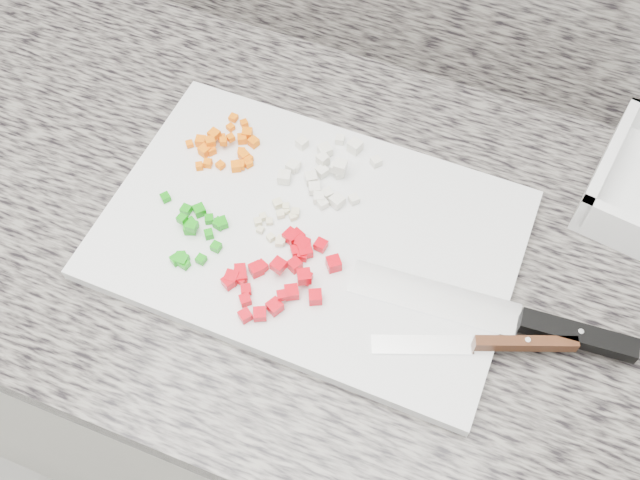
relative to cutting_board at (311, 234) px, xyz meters
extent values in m
cube|color=white|center=(-0.10, 0.02, -0.48)|extent=(3.92, 0.62, 0.86)
cube|color=#6A655D|center=(-0.10, 0.02, -0.03)|extent=(3.96, 0.64, 0.04)
cube|color=silver|center=(0.00, 0.00, 0.00)|extent=(0.49, 0.33, 0.02)
cube|color=orange|center=(-0.16, 0.12, 0.01)|extent=(0.01, 0.01, 0.01)
cube|color=orange|center=(-0.12, 0.06, 0.01)|extent=(0.01, 0.01, 0.01)
cube|color=orange|center=(-0.16, 0.04, 0.01)|extent=(0.01, 0.01, 0.01)
cube|color=orange|center=(-0.17, 0.04, 0.01)|extent=(0.01, 0.01, 0.01)
cube|color=orange|center=(-0.13, 0.09, 0.01)|extent=(0.02, 0.02, 0.01)
cube|color=orange|center=(-0.13, 0.10, 0.01)|extent=(0.02, 0.02, 0.01)
cube|color=orange|center=(-0.12, 0.07, 0.01)|extent=(0.02, 0.02, 0.01)
cube|color=orange|center=(-0.17, 0.07, 0.02)|extent=(0.02, 0.02, 0.01)
cube|color=orange|center=(-0.14, 0.09, 0.02)|extent=(0.01, 0.01, 0.01)
cube|color=orange|center=(-0.16, 0.11, 0.01)|extent=(0.01, 0.01, 0.01)
cube|color=orange|center=(-0.16, 0.09, 0.01)|extent=(0.01, 0.01, 0.01)
cube|color=orange|center=(-0.11, 0.06, 0.01)|extent=(0.01, 0.01, 0.01)
cube|color=orange|center=(-0.17, 0.08, 0.02)|extent=(0.02, 0.02, 0.01)
cube|color=orange|center=(-0.17, 0.06, 0.01)|extent=(0.02, 0.02, 0.01)
cube|color=orange|center=(-0.15, 0.08, 0.02)|extent=(0.01, 0.01, 0.01)
cube|color=orange|center=(-0.18, 0.07, 0.01)|extent=(0.01, 0.01, 0.01)
cube|color=orange|center=(-0.13, 0.08, 0.01)|extent=(0.01, 0.01, 0.01)
cube|color=orange|center=(-0.16, 0.06, 0.01)|extent=(0.02, 0.02, 0.01)
cube|color=orange|center=(-0.14, 0.12, 0.01)|extent=(0.01, 0.01, 0.01)
cube|color=orange|center=(-0.12, 0.05, 0.01)|extent=(0.02, 0.02, 0.01)
cube|color=orange|center=(-0.19, 0.06, 0.01)|extent=(0.01, 0.01, 0.01)
cube|color=orange|center=(-0.14, 0.05, 0.01)|extent=(0.01, 0.01, 0.01)
cube|color=orange|center=(-0.12, 0.09, 0.01)|extent=(0.01, 0.01, 0.01)
cube|color=orange|center=(-0.11, 0.07, 0.01)|extent=(0.01, 0.01, 0.01)
cube|color=silver|center=(0.01, 0.13, 0.02)|extent=(0.02, 0.02, 0.02)
cube|color=silver|center=(-0.03, 0.11, 0.02)|extent=(0.02, 0.02, 0.01)
cube|color=silver|center=(0.00, 0.05, 0.01)|extent=(0.02, 0.02, 0.01)
cube|color=silver|center=(0.02, 0.05, 0.02)|extent=(0.02, 0.02, 0.01)
cube|color=silver|center=(-0.03, 0.07, 0.02)|extent=(0.02, 0.02, 0.01)
cube|color=silver|center=(-0.02, 0.10, 0.01)|extent=(0.02, 0.02, 0.01)
cube|color=silver|center=(-0.06, 0.12, 0.01)|extent=(0.02, 0.02, 0.01)
cube|color=silver|center=(-0.02, 0.09, 0.02)|extent=(0.01, 0.01, 0.01)
cube|color=silver|center=(0.00, 0.09, 0.02)|extent=(0.01, 0.01, 0.01)
cube|color=silver|center=(0.00, 0.09, 0.03)|extent=(0.02, 0.02, 0.01)
cube|color=silver|center=(-0.02, 0.14, 0.01)|extent=(0.01, 0.01, 0.01)
cube|color=silver|center=(-0.01, 0.04, 0.01)|extent=(0.02, 0.02, 0.01)
cube|color=silver|center=(0.00, 0.09, 0.01)|extent=(0.02, 0.02, 0.01)
cube|color=silver|center=(0.03, 0.06, 0.01)|extent=(0.02, 0.02, 0.01)
cube|color=silver|center=(-0.02, 0.08, 0.01)|extent=(0.02, 0.02, 0.01)
cube|color=silver|center=(-0.06, 0.06, 0.02)|extent=(0.02, 0.02, 0.01)
cube|color=silver|center=(0.04, 0.12, 0.01)|extent=(0.02, 0.02, 0.01)
cube|color=silver|center=(-0.02, 0.05, 0.02)|extent=(0.02, 0.02, 0.01)
cube|color=silver|center=(-0.05, 0.08, 0.01)|extent=(0.01, 0.01, 0.01)
cube|color=silver|center=(-0.05, 0.08, 0.01)|extent=(0.02, 0.02, 0.01)
cube|color=silver|center=(0.00, 0.04, 0.01)|extent=(0.02, 0.02, 0.01)
cube|color=#0F8C0C|center=(-0.14, -0.05, 0.02)|extent=(0.01, 0.01, 0.01)
cube|color=#0F8C0C|center=(-0.11, -0.05, 0.01)|extent=(0.01, 0.01, 0.01)
cube|color=#0F8C0C|center=(-0.12, -0.10, 0.01)|extent=(0.01, 0.01, 0.01)
cube|color=#0F8C0C|center=(-0.12, -0.09, 0.01)|extent=(0.01, 0.01, 0.01)
cube|color=#0F8C0C|center=(-0.13, -0.05, 0.01)|extent=(0.02, 0.02, 0.01)
cube|color=#0F8C0C|center=(-0.12, -0.10, 0.01)|extent=(0.01, 0.01, 0.01)
cube|color=#0F8C0C|center=(-0.13, -0.05, 0.02)|extent=(0.01, 0.01, 0.01)
cube|color=#0F8C0C|center=(-0.10, -0.03, 0.01)|extent=(0.01, 0.01, 0.01)
cube|color=#0F8C0C|center=(-0.09, -0.06, 0.01)|extent=(0.01, 0.01, 0.01)
cube|color=#0F8C0C|center=(-0.10, -0.09, 0.01)|extent=(0.01, 0.01, 0.01)
cube|color=#0F8C0C|center=(-0.18, -0.02, 0.01)|extent=(0.01, 0.01, 0.01)
cube|color=#0F8C0C|center=(-0.13, -0.05, 0.01)|extent=(0.02, 0.02, 0.01)
cube|color=#0F8C0C|center=(-0.10, -0.03, 0.01)|extent=(0.02, 0.02, 0.01)
cube|color=#0F8C0C|center=(-0.13, -0.10, 0.01)|extent=(0.01, 0.01, 0.01)
cube|color=#0F8C0C|center=(-0.12, -0.03, 0.01)|extent=(0.01, 0.01, 0.01)
cube|color=#0F8C0C|center=(-0.13, -0.03, 0.01)|extent=(0.02, 0.02, 0.01)
cube|color=#0F8C0C|center=(-0.15, -0.03, 0.01)|extent=(0.01, 0.01, 0.01)
cube|color=red|center=(-0.06, -0.10, 0.01)|extent=(0.02, 0.02, 0.01)
cube|color=red|center=(0.01, -0.03, 0.02)|extent=(0.02, 0.02, 0.01)
cube|color=red|center=(-0.01, -0.07, 0.03)|extent=(0.02, 0.02, 0.01)
cube|color=red|center=(-0.05, -0.08, 0.01)|extent=(0.02, 0.02, 0.01)
cube|color=red|center=(0.00, -0.02, 0.02)|extent=(0.02, 0.02, 0.01)
cube|color=red|center=(0.02, -0.07, 0.02)|extent=(0.01, 0.01, 0.01)
cube|color=red|center=(0.04, -0.04, 0.02)|extent=(0.02, 0.02, 0.02)
cube|color=red|center=(-0.05, -0.09, 0.01)|extent=(0.01, 0.01, 0.01)
cube|color=red|center=(0.04, -0.08, 0.02)|extent=(0.02, 0.02, 0.01)
cube|color=red|center=(0.01, -0.10, 0.02)|extent=(0.01, 0.01, 0.01)
cube|color=red|center=(0.01, -0.04, 0.01)|extent=(0.01, 0.01, 0.01)
cube|color=red|center=(-0.04, -0.10, 0.01)|extent=(0.02, 0.02, 0.01)
cube|color=red|center=(-0.01, -0.13, 0.02)|extent=(0.02, 0.02, 0.01)
cube|color=red|center=(0.02, -0.07, 0.03)|extent=(0.02, 0.02, 0.01)
cube|color=red|center=(-0.02, -0.02, 0.02)|extent=(0.02, 0.02, 0.01)
cube|color=red|center=(-0.01, -0.02, 0.02)|extent=(0.02, 0.02, 0.01)
cube|color=red|center=(-0.02, -0.13, 0.01)|extent=(0.02, 0.02, 0.01)
cube|color=red|center=(0.00, -0.11, 0.02)|extent=(0.02, 0.02, 0.01)
cube|color=red|center=(-0.05, -0.09, 0.02)|extent=(0.02, 0.02, 0.01)
cube|color=red|center=(0.00, -0.04, 0.01)|extent=(0.02, 0.02, 0.01)
cube|color=red|center=(-0.03, -0.12, 0.01)|extent=(0.02, 0.02, 0.01)
cube|color=red|center=(-0.06, -0.10, 0.02)|extent=(0.02, 0.02, 0.01)
cube|color=red|center=(-0.03, -0.07, 0.01)|extent=(0.02, 0.02, 0.01)
cube|color=red|center=(0.01, -0.09, 0.02)|extent=(0.02, 0.02, 0.01)
cube|color=red|center=(-0.04, -0.08, 0.02)|extent=(0.02, 0.02, 0.01)
cube|color=red|center=(0.02, -0.02, 0.01)|extent=(0.02, 0.02, 0.01)
cube|color=red|center=(0.00, -0.05, 0.01)|extent=(0.02, 0.02, 0.01)
cube|color=beige|center=(-0.05, 0.02, 0.01)|extent=(0.01, 0.01, 0.01)
cube|color=beige|center=(-0.03, 0.01, 0.01)|extent=(0.01, 0.01, 0.01)
cube|color=beige|center=(-0.06, -0.02, 0.01)|extent=(0.01, 0.01, 0.01)
cube|color=beige|center=(-0.03, 0.01, 0.01)|extent=(0.01, 0.01, 0.01)
cube|color=beige|center=(-0.04, 0.01, 0.01)|extent=(0.01, 0.01, 0.01)
cube|color=beige|center=(-0.05, -0.01, 0.01)|extent=(0.01, 0.01, 0.01)
cube|color=beige|center=(-0.03, -0.03, 0.01)|extent=(0.01, 0.01, 0.01)
cube|color=beige|center=(-0.03, -0.03, 0.01)|extent=(0.01, 0.01, 0.01)
cube|color=beige|center=(-0.06, -0.01, 0.01)|extent=(0.01, 0.01, 0.01)
cube|color=beige|center=(-0.04, -0.03, 0.01)|extent=(0.01, 0.01, 0.01)
cube|color=beige|center=(-0.06, -0.01, 0.01)|extent=(0.01, 0.01, 0.01)
cube|color=beige|center=(-0.03, -0.03, 0.01)|extent=(0.01, 0.01, 0.01)
cube|color=beige|center=(-0.03, -0.03, 0.01)|extent=(0.01, 0.01, 0.01)
cube|color=beige|center=(-0.04, 0.01, 0.01)|extent=(0.01, 0.01, 0.01)
cube|color=beige|center=(-0.04, 0.02, 0.01)|extent=(0.01, 0.01, 0.01)
cube|color=white|center=(0.16, -0.03, 0.01)|extent=(0.20, 0.06, 0.00)
cube|color=black|center=(0.32, -0.02, 0.02)|extent=(0.13, 0.03, 0.02)
cylinder|color=white|center=(0.32, -0.02, 0.03)|extent=(0.01, 0.01, 0.00)
cube|color=white|center=(0.17, -0.09, 0.01)|extent=(0.11, 0.06, 0.00)
cube|color=#452211|center=(0.27, -0.05, 0.02)|extent=(0.11, 0.05, 0.02)
cylinder|color=white|center=(0.27, -0.05, 0.03)|extent=(0.01, 0.01, 0.00)
cube|color=white|center=(0.31, 0.22, 0.03)|extent=(0.04, 0.20, 0.04)
camera|label=1|loc=(0.18, -0.42, 0.73)|focal=40.00mm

